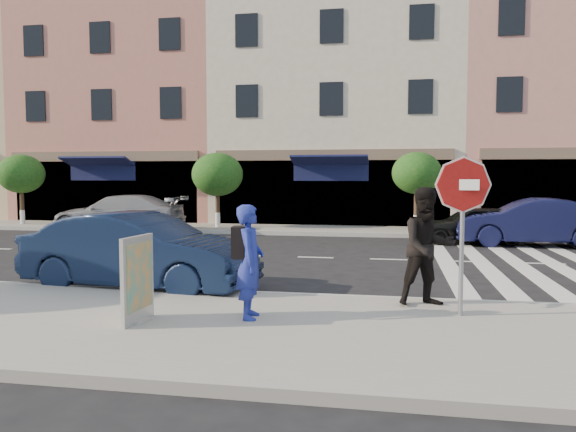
% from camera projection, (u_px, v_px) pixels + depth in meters
% --- Properties ---
extents(ground, '(120.00, 120.00, 0.00)m').
position_uv_depth(ground, '(290.00, 285.00, 11.70)').
color(ground, black).
rests_on(ground, ground).
extents(sidewalk_near, '(60.00, 4.50, 0.15)m').
position_uv_depth(sidewalk_near, '(243.00, 330.00, 8.01)').
color(sidewalk_near, gray).
rests_on(sidewalk_near, ground).
extents(sidewalk_far, '(60.00, 3.00, 0.15)m').
position_uv_depth(sidewalk_far, '(339.00, 231.00, 22.48)').
color(sidewalk_far, gray).
rests_on(sidewalk_far, ground).
extents(building_west_mid, '(10.00, 9.00, 14.00)m').
position_uv_depth(building_west_mid, '(144.00, 87.00, 29.86)').
color(building_west_mid, '#B97161').
rests_on(building_west_mid, ground).
extents(building_centre, '(11.00, 9.00, 11.00)m').
position_uv_depth(building_centre, '(341.00, 111.00, 28.06)').
color(building_centre, beige).
rests_on(building_centre, ground).
extents(street_tree_wa, '(2.00, 2.00, 3.05)m').
position_uv_depth(street_tree_wa, '(21.00, 174.00, 24.66)').
color(street_tree_wa, '#473323').
rests_on(street_tree_wa, sidewalk_far).
extents(street_tree_wb, '(2.10, 2.10, 3.06)m').
position_uv_depth(street_tree_wb, '(217.00, 175.00, 23.03)').
color(street_tree_wb, '#473323').
rests_on(street_tree_wb, sidewalk_far).
extents(street_tree_c, '(1.90, 1.90, 3.04)m').
position_uv_depth(street_tree_c, '(417.00, 173.00, 21.57)').
color(street_tree_c, '#473323').
rests_on(street_tree_c, sidewalk_far).
extents(stop_sign, '(0.85, 0.20, 2.43)m').
position_uv_depth(stop_sign, '(463.00, 200.00, 8.42)').
color(stop_sign, gray).
rests_on(stop_sign, sidewalk_near).
extents(photographer, '(0.49, 0.67, 1.71)m').
position_uv_depth(photographer, '(250.00, 262.00, 8.37)').
color(photographer, navy).
rests_on(photographer, sidewalk_near).
extents(walker, '(1.14, 1.02, 1.94)m').
position_uv_depth(walker, '(428.00, 247.00, 9.17)').
color(walker, black).
rests_on(walker, sidewalk_near).
extents(poster_board, '(0.32, 0.83, 1.26)m').
position_uv_depth(poster_board, '(138.00, 280.00, 8.14)').
color(poster_board, beige).
rests_on(poster_board, sidewalk_near).
extents(car_near_mid, '(4.84, 2.16, 1.54)m').
position_uv_depth(car_near_mid, '(140.00, 251.00, 11.18)').
color(car_near_mid, '#0E1933').
rests_on(car_near_mid, ground).
extents(car_far_left, '(5.31, 2.33, 1.52)m').
position_uv_depth(car_far_left, '(118.00, 214.00, 22.12)').
color(car_far_left, gray).
rests_on(car_far_left, ground).
extents(car_far_mid, '(3.96, 2.01, 1.29)m').
position_uv_depth(car_far_mid, '(473.00, 224.00, 18.83)').
color(car_far_mid, black).
rests_on(car_far_mid, ground).
extents(car_far_right, '(4.76, 1.79, 1.55)m').
position_uv_depth(car_far_right, '(531.00, 222.00, 18.12)').
color(car_far_right, black).
rests_on(car_far_right, ground).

